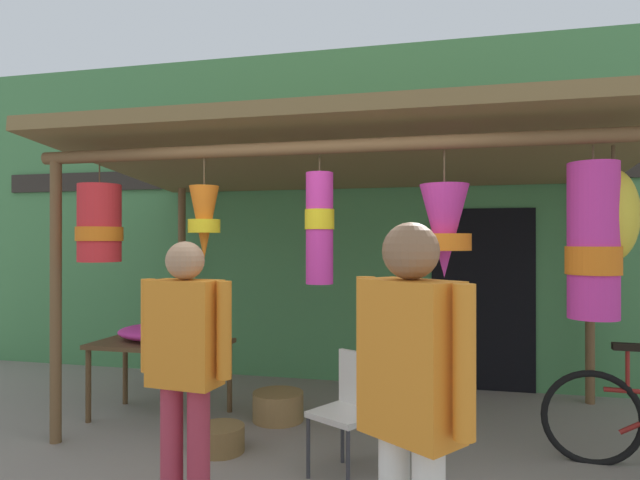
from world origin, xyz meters
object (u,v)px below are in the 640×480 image
Objects in this scene: wicker_basket_by_table at (220,439)px; folding_chair at (352,403)px; flower_heap_on_table at (161,332)px; customer_foreground at (411,395)px; vendor_in_orange at (185,358)px; wicker_basket_spare at (278,406)px; display_table at (161,350)px.

folding_chair is at bearing -8.58° from wicker_basket_by_table.
customer_foreground is (2.47, -2.37, 0.24)m from flower_heap_on_table.
customer_foreground is at bearing -25.64° from vendor_in_orange.
folding_chair is 1.34m from wicker_basket_spare.
customer_foreground is (2.45, -2.34, 0.39)m from display_table.
display_table is 1.46× the size of folding_chair.
flower_heap_on_table reaches higher than display_table.
flower_heap_on_table is at bearing 123.42° from vendor_in_orange.
display_table is 1.50× the size of flower_heap_on_table.
folding_chair is (1.94, -0.80, -0.12)m from display_table.
vendor_in_orange is at bearing -56.54° from display_table.
flower_heap_on_table is 0.48× the size of customer_foreground.
flower_heap_on_table is 0.97× the size of folding_chair.
folding_chair reaches higher than wicker_basket_by_table.
vendor_in_orange is 0.95× the size of customer_foreground.
wicker_basket_by_table is (-1.07, 0.16, -0.40)m from folding_chair.
flower_heap_on_table is (-0.02, 0.04, 0.16)m from display_table.
flower_heap_on_table is 2.19× the size of wicker_basket_by_table.
customer_foreground is at bearing -47.23° from wicker_basket_by_table.
customer_foreground reaches higher than vendor_in_orange.
vendor_in_orange is at bearing -56.58° from flower_heap_on_table.
folding_chair is at bearing 108.19° from customer_foreground.
wicker_basket_spare is at bearing 6.52° from flower_heap_on_table.
display_table is 3.41m from customer_foreground.
wicker_basket_by_table is 1.39m from vendor_in_orange.
display_table is 2.63× the size of wicker_basket_spare.
wicker_basket_by_table is (0.88, -0.64, -0.52)m from display_table.
flower_heap_on_table is at bearing 136.12° from customer_foreground.
vendor_in_orange is at bearing -88.86° from wicker_basket_spare.
wicker_basket_by_table is 0.22× the size of customer_foreground.
flower_heap_on_table is 2.09m from vendor_in_orange.
wicker_basket_by_table is (0.90, -0.68, -0.68)m from flower_heap_on_table.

